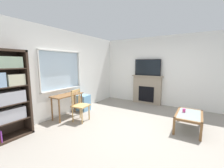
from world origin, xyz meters
The scene contains 11 objects.
ground centered at (0.00, 0.00, -0.01)m, with size 5.97×5.85×0.02m, color gray.
wall_back_with_window centered at (0.03, 2.43, 1.32)m, with size 4.97×0.15×2.66m.
wall_right centered at (2.55, 0.00, 1.33)m, with size 0.12×5.05×2.66m, color white.
bookshelf centered at (-1.93, 2.18, 1.02)m, with size 0.90×0.38×1.94m.
desk_under_window centered at (-0.35, 2.08, 0.59)m, with size 0.96×0.43×0.71m.
wooden_chair centered at (-0.36, 1.56, 0.46)m, with size 0.47×0.45×0.90m.
plastic_drawer_unit centered at (0.38, 2.13, 0.27)m, with size 0.35×0.40×0.54m, color #72ADDB.
fireplace centered at (2.39, 0.51, 0.58)m, with size 0.26×1.23×1.15m.
tv centered at (2.37, 0.51, 1.47)m, with size 0.06×1.03×0.64m.
coffee_table centered at (0.66, -1.14, 0.35)m, with size 0.99×0.58×0.41m.
sippy_cup centered at (0.72, -1.01, 0.45)m, with size 0.07×0.07×0.09m, color #DB3D84.
Camera 1 is at (-3.21, -1.30, 1.65)m, focal length 22.90 mm.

